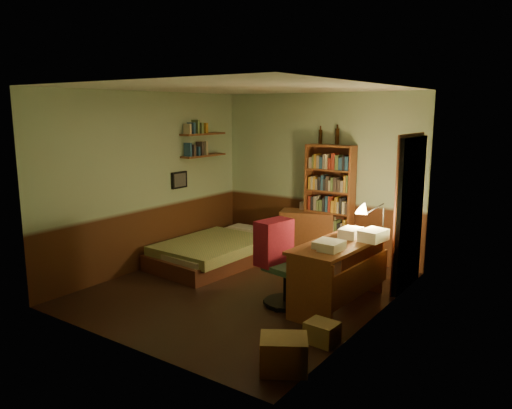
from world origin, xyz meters
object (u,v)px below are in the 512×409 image
Objects in this scene: mini_stereo at (308,206)px; bookshelf at (329,203)px; bed at (220,242)px; office_chair at (286,264)px; cardboard_box_a at (284,354)px; desk_lamp at (384,212)px; dresser at (307,234)px; desk at (338,274)px; cardboard_box_b at (322,332)px.

bookshelf is at bearing -13.57° from mini_stereo.
bookshelf is (1.30, 1.10, 0.59)m from bed.
office_chair reaches higher than mini_stereo.
bed is 1.99m from office_chair.
bed is 5.03× the size of cardboard_box_a.
office_chair is at bearing -148.49° from desk_lamp.
office_chair reaches higher than dresser.
bookshelf is at bearing 44.95° from bed.
bed is 3.41m from cardboard_box_a.
dresser is 2.01m from desk_lamp.
desk is (1.31, -1.58, 0.02)m from dresser.
mini_stereo is at bearing 121.93° from cardboard_box_b.
bookshelf reaches higher than desk_lamp.
mini_stereo reaches higher than dresser.
bookshelf is at bearing 123.54° from desk.
bookshelf is 3.65m from cardboard_box_a.
office_chair is at bearing -22.71° from bed.
dresser is at bearing 122.38° from office_chair.
desk is 2.41× the size of desk_lamp.
bookshelf is 2.10m from office_chair.
cardboard_box_a is (0.28, -1.68, -0.23)m from desk.
bookshelf reaches higher than cardboard_box_b.
desk_lamp is (0.30, 0.60, 0.70)m from desk.
cardboard_box_a is at bearing -108.18° from desk_lamp.
cardboard_box_b is (0.01, -1.60, -0.98)m from desk_lamp.
cardboard_box_b is (1.62, -2.57, -0.27)m from dresser.
cardboard_box_a is (1.65, -3.39, -0.65)m from mini_stereo.
dresser reaches higher than cardboard_box_b.
desk_lamp reaches higher than bed.
bed reaches higher than cardboard_box_a.
office_chair reaches higher than bed.
bed is 1.80m from bookshelf.
desk is (0.97, -1.66, -0.51)m from bookshelf.
desk reaches higher than cardboard_box_a.
cardboard_box_b is (1.28, -2.65, -0.79)m from bookshelf.
office_chair is (0.78, -1.93, 0.14)m from dresser.
desk is 1.43× the size of office_chair.
desk_lamp is at bearing -52.22° from dresser.
desk_lamp is at bearing 59.34° from office_chair.
bookshelf is 1.67m from desk_lamp.
desk is (2.28, -0.56, 0.08)m from bed.
mini_stereo is 2.02m from desk_lamp.
bookshelf is at bearing 115.81° from cardboard_box_b.
desk is at bearing 44.05° from office_chair.
bookshelf is 2.96× the size of desk_lamp.
desk reaches higher than dresser.
desk is at bearing 107.40° from cardboard_box_b.
dresser is (0.97, 1.02, 0.06)m from bed.
dresser is 3.67× the size of mini_stereo.
office_chair is (0.45, -2.01, -0.39)m from bookshelf.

